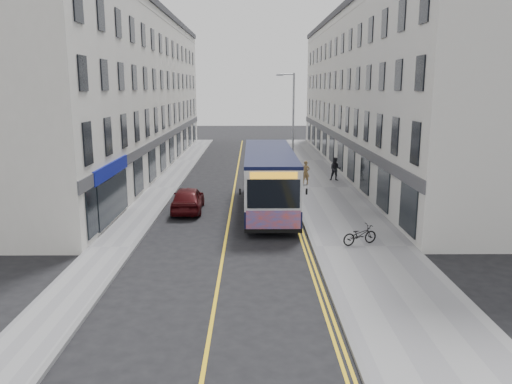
{
  "coord_description": "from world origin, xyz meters",
  "views": [
    {
      "loc": [
        1.23,
        -22.29,
        7.04
      ],
      "look_at": [
        1.46,
        3.41,
        1.6
      ],
      "focal_mm": 35.0,
      "sensor_mm": 36.0,
      "label": 1
    }
  ],
  "objects_px": {
    "streetlamp": "(292,124)",
    "car_maroon": "(188,199)",
    "city_bus": "(269,178)",
    "car_white": "(273,157)",
    "bicycle": "(360,235)",
    "pedestrian_far": "(335,169)",
    "pedestrian_near": "(306,172)"
  },
  "relations": [
    {
      "from": "streetlamp",
      "to": "car_maroon",
      "type": "height_order",
      "value": "streetlamp"
    },
    {
      "from": "car_white",
      "to": "pedestrian_near",
      "type": "bearing_deg",
      "value": -75.49
    },
    {
      "from": "city_bus",
      "to": "pedestrian_far",
      "type": "relative_size",
      "value": 6.84
    },
    {
      "from": "car_maroon",
      "to": "bicycle",
      "type": "bearing_deg",
      "value": 140.63
    },
    {
      "from": "bicycle",
      "to": "pedestrian_near",
      "type": "distance_m",
      "value": 14.24
    },
    {
      "from": "bicycle",
      "to": "pedestrian_far",
      "type": "relative_size",
      "value": 0.97
    },
    {
      "from": "pedestrian_near",
      "to": "car_white",
      "type": "bearing_deg",
      "value": 125.31
    },
    {
      "from": "pedestrian_near",
      "to": "car_white",
      "type": "distance_m",
      "value": 10.66
    },
    {
      "from": "bicycle",
      "to": "streetlamp",
      "type": "bearing_deg",
      "value": -14.51
    },
    {
      "from": "pedestrian_far",
      "to": "city_bus",
      "type": "bearing_deg",
      "value": -115.61
    },
    {
      "from": "bicycle",
      "to": "pedestrian_far",
      "type": "distance_m",
      "value": 15.59
    },
    {
      "from": "streetlamp",
      "to": "car_white",
      "type": "bearing_deg",
      "value": 95.71
    },
    {
      "from": "city_bus",
      "to": "car_white",
      "type": "bearing_deg",
      "value": 86.87
    },
    {
      "from": "car_maroon",
      "to": "city_bus",
      "type": "bearing_deg",
      "value": -176.77
    },
    {
      "from": "streetlamp",
      "to": "pedestrian_near",
      "type": "relative_size",
      "value": 4.74
    },
    {
      "from": "car_white",
      "to": "car_maroon",
      "type": "xyz_separation_m",
      "value": [
        -5.64,
        -18.06,
        0.09
      ]
    },
    {
      "from": "streetlamp",
      "to": "car_white",
      "type": "xyz_separation_m",
      "value": [
        -0.97,
        9.7,
        -3.74
      ]
    },
    {
      "from": "bicycle",
      "to": "pedestrian_near",
      "type": "relative_size",
      "value": 1.01
    },
    {
      "from": "bicycle",
      "to": "car_white",
      "type": "bearing_deg",
      "value": -15.08
    },
    {
      "from": "streetlamp",
      "to": "car_maroon",
      "type": "distance_m",
      "value": 11.26
    },
    {
      "from": "streetlamp",
      "to": "pedestrian_far",
      "type": "distance_m",
      "value": 4.79
    },
    {
      "from": "streetlamp",
      "to": "car_white",
      "type": "relative_size",
      "value": 2.06
    },
    {
      "from": "city_bus",
      "to": "pedestrian_far",
      "type": "xyz_separation_m",
      "value": [
        5.28,
        8.52,
        -0.91
      ]
    },
    {
      "from": "streetlamp",
      "to": "car_maroon",
      "type": "bearing_deg",
      "value": -128.34
    },
    {
      "from": "car_white",
      "to": "city_bus",
      "type": "bearing_deg",
      "value": -89.11
    },
    {
      "from": "city_bus",
      "to": "bicycle",
      "type": "relative_size",
      "value": 7.03
    },
    {
      "from": "bicycle",
      "to": "car_white",
      "type": "xyz_separation_m",
      "value": [
        -2.85,
        24.68,
        0.07
      ]
    },
    {
      "from": "pedestrian_near",
      "to": "car_maroon",
      "type": "distance_m",
      "value": 10.72
    },
    {
      "from": "car_white",
      "to": "car_maroon",
      "type": "relative_size",
      "value": 0.91
    },
    {
      "from": "city_bus",
      "to": "car_maroon",
      "type": "height_order",
      "value": "city_bus"
    },
    {
      "from": "bicycle",
      "to": "pedestrian_near",
      "type": "bearing_deg",
      "value": -18.0
    },
    {
      "from": "city_bus",
      "to": "pedestrian_far",
      "type": "height_order",
      "value": "city_bus"
    }
  ]
}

